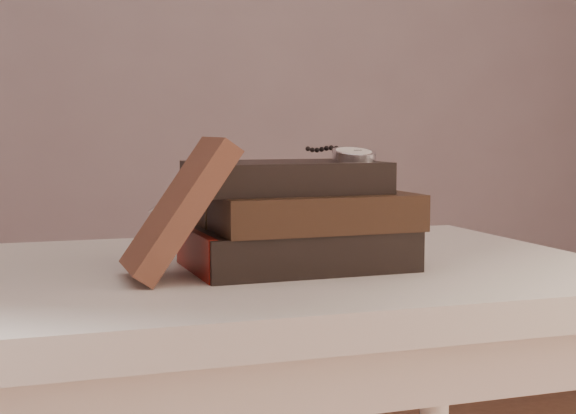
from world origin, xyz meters
name	(u,v)px	position (x,y,z in m)	size (l,w,h in m)	color
table	(214,338)	(0.00, 0.35, 0.66)	(1.00, 0.60, 0.75)	beige
book_stack	(297,218)	(0.10, 0.31, 0.81)	(0.27, 0.19, 0.13)	black
journal	(179,208)	(-0.06, 0.28, 0.83)	(0.03, 0.11, 0.18)	#48261C
pocket_watch	(352,154)	(0.17, 0.30, 0.89)	(0.06, 0.16, 0.02)	silver
eyeglasses	(205,203)	(0.00, 0.40, 0.82)	(0.11, 0.13, 0.05)	silver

